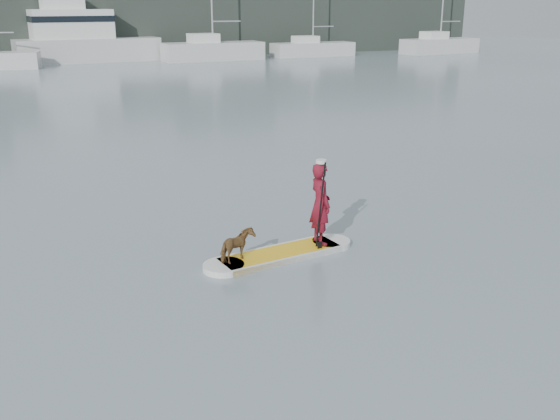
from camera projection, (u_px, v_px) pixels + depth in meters
name	position (u px, v px, depth m)	size (l,w,h in m)	color
ground	(220.00, 319.00, 10.06)	(140.00, 140.00, 0.00)	slate
paddleboard	(280.00, 254.00, 12.50)	(3.28, 1.11, 0.12)	yellow
paddler	(320.00, 204.00, 12.67)	(0.62, 0.41, 1.70)	maroon
white_cap	(321.00, 161.00, 12.39)	(0.22, 0.22, 0.07)	silver
dog	(237.00, 246.00, 11.93)	(0.34, 0.74, 0.63)	brown
paddle	(320.00, 217.00, 12.44)	(0.10, 0.30, 2.00)	black
sailboat_e	(212.00, 50.00, 55.27)	(8.93, 3.14, 12.82)	silver
sailboat_f	(312.00, 48.00, 59.41)	(8.07, 2.52, 12.02)	silver
motor_yacht_a	(81.00, 38.00, 53.37)	(12.28, 4.86, 7.19)	silver
shore_mass	(33.00, 25.00, 55.28)	(90.00, 6.00, 6.00)	black
shore_building_east	(222.00, 12.00, 62.61)	(10.00, 4.00, 8.00)	black
sailboat_g	(439.00, 44.00, 62.95)	(8.44, 3.37, 13.10)	silver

